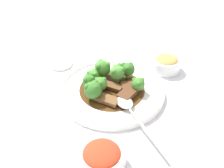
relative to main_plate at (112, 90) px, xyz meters
The scene contains 19 objects.
ground_plane 0.01m from the main_plate, ahead, with size 4.00×4.00×0.00m, color silver.
main_plate is the anchor object (origin of this frame).
beef_strip_0 0.02m from the main_plate, 84.57° to the right, with size 0.04×0.08×0.01m.
beef_strip_1 0.06m from the main_plate, 27.74° to the left, with size 0.05×0.07×0.01m.
beef_strip_2 0.05m from the main_plate, 126.78° to the left, with size 0.06×0.06×0.01m.
beef_strip_3 0.06m from the main_plate, 86.74° to the left, with size 0.06×0.04×0.02m.
broccoli_floret_0 0.08m from the main_plate, 113.95° to the right, with size 0.05×0.05×0.05m.
broccoli_floret_1 0.08m from the main_plate, behind, with size 0.04×0.04×0.05m.
broccoli_floret_2 0.07m from the main_plate, 77.20° to the right, with size 0.04×0.04×0.04m.
broccoli_floret_3 0.08m from the main_plate, 44.85° to the right, with size 0.04×0.04×0.05m.
broccoli_floret_4 0.08m from the main_plate, 122.55° to the left, with size 0.04×0.04×0.04m.
broccoli_floret_5 0.07m from the main_plate, 157.10° to the right, with size 0.03×0.03×0.04m.
broccoli_floret_6 0.06m from the main_plate, 164.25° to the right, with size 0.04×0.04×0.05m.
broccoli_floret_7 0.05m from the main_plate, 28.35° to the right, with size 0.04×0.04×0.04m.
broccoli_floret_8 0.08m from the main_plate, ahead, with size 0.05×0.05×0.05m.
serving_spoon 0.10m from the main_plate, 66.80° to the left, with size 0.11×0.21×0.01m.
side_bowl_kimchi 0.25m from the main_plate, 36.13° to the left, with size 0.10×0.10×0.05m.
side_bowl_appetizer 0.22m from the main_plate, 165.45° to the left, with size 0.09×0.09×0.05m.
sauce_dish 0.23m from the main_plate, 90.43° to the right, with size 0.08×0.08×0.01m.
Camera 1 is at (0.46, 0.40, 0.49)m, focal length 42.00 mm.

